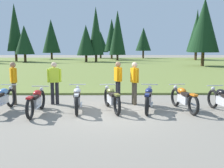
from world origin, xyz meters
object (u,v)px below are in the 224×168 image
object	(u,v)px
motorcycle_orange	(184,98)
rider_in_hivis_vest	(14,81)
motorcycle_black	(224,100)
rider_with_back_turned	(134,81)
motorcycle_silver	(77,99)
rider_near_row_end	(54,80)
motorcycle_sky_blue	(2,99)
rider_checking_bike	(118,79)
motorcycle_navy	(148,98)
motorcycle_olive	(112,98)
motorcycle_red	(36,101)

from	to	relation	value
motorcycle_orange	rider_in_hivis_vest	distance (m)	6.52
motorcycle_orange	motorcycle_black	xyz separation A→B (m)	(1.28, -0.34, 0.00)
rider_in_hivis_vest	rider_with_back_turned	distance (m)	4.74
motorcycle_silver	rider_near_row_end	world-z (taller)	rider_near_row_end
motorcycle_sky_blue	rider_checking_bike	size ratio (longest dim) A/B	1.26
motorcycle_black	motorcycle_navy	bearing A→B (deg)	172.63
motorcycle_navy	motorcycle_black	bearing A→B (deg)	-7.37
motorcycle_olive	motorcycle_sky_blue	bearing A→B (deg)	-178.62
motorcycle_silver	rider_in_hivis_vest	distance (m)	2.89
motorcycle_navy	rider_checking_bike	size ratio (longest dim) A/B	1.24
motorcycle_navy	rider_in_hivis_vest	bearing A→B (deg)	168.29
motorcycle_sky_blue	rider_checking_bike	xyz separation A→B (m)	(4.12, 1.50, 0.51)
motorcycle_silver	motorcycle_navy	world-z (taller)	same
rider_near_row_end	motorcycle_red	bearing A→B (deg)	-101.35
motorcycle_navy	rider_checking_bike	bearing A→B (deg)	126.43
motorcycle_silver	rider_checking_bike	bearing A→B (deg)	44.25
motorcycle_red	motorcycle_olive	bearing A→B (deg)	10.28
rider_in_hivis_vest	motorcycle_red	bearing A→B (deg)	-49.53
motorcycle_red	motorcycle_silver	distance (m)	1.39
motorcycle_olive	motorcycle_navy	bearing A→B (deg)	-0.47
motorcycle_sky_blue	motorcycle_navy	distance (m)	5.17
motorcycle_red	rider_checking_bike	distance (m)	3.41
rider_near_row_end	rider_checking_bike	distance (m)	2.53
rider_in_hivis_vest	rider_checking_bike	xyz separation A→B (m)	(4.11, 0.35, 0.00)
motorcycle_olive	rider_checking_bike	bearing A→B (deg)	79.47
motorcycle_red	rider_near_row_end	distance (m)	1.63
rider_checking_bike	motorcycle_black	bearing A→B (deg)	-25.96
rider_near_row_end	rider_with_back_turned	size ratio (longest dim) A/B	1.00
motorcycle_red	rider_checking_bike	bearing A→B (deg)	33.60
rider_near_row_end	rider_with_back_turned	xyz separation A→B (m)	(3.14, -0.05, 0.00)
motorcycle_silver	motorcycle_navy	distance (m)	2.53
motorcycle_navy	motorcycle_black	size ratio (longest dim) A/B	0.99
rider_near_row_end	motorcycle_orange	bearing A→B (deg)	-12.35
motorcycle_red	rider_checking_bike	world-z (taller)	rider_checking_bike
motorcycle_red	motorcycle_navy	world-z (taller)	same
motorcycle_red	motorcycle_black	size ratio (longest dim) A/B	1.00
motorcycle_silver	motorcycle_orange	distance (m)	3.79
motorcycle_sky_blue	rider_in_hivis_vest	bearing A→B (deg)	89.26
motorcycle_orange	rider_near_row_end	distance (m)	4.95
motorcycle_sky_blue	rider_near_row_end	size ratio (longest dim) A/B	1.26
motorcycle_red	rider_in_hivis_vest	size ratio (longest dim) A/B	1.26
motorcycle_red	motorcycle_navy	xyz separation A→B (m)	(3.86, 0.45, 0.00)
motorcycle_silver	motorcycle_orange	size ratio (longest dim) A/B	1.01
rider_in_hivis_vest	rider_near_row_end	size ratio (longest dim) A/B	1.00
motorcycle_sky_blue	rider_with_back_turned	distance (m)	4.91
motorcycle_olive	rider_with_back_turned	world-z (taller)	rider_with_back_turned
motorcycle_navy	rider_in_hivis_vest	size ratio (longest dim) A/B	1.24
rider_checking_bike	motorcycle_sky_blue	bearing A→B (deg)	-160.02
motorcycle_sky_blue	rider_checking_bike	distance (m)	4.42
rider_checking_bike	rider_near_row_end	bearing A→B (deg)	-172.03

